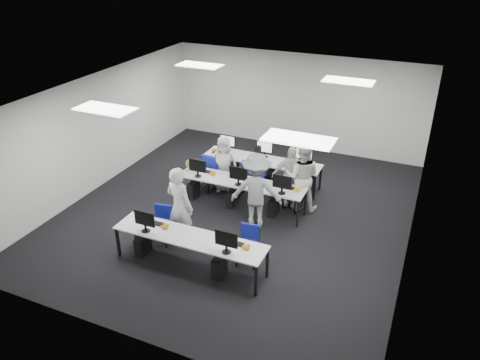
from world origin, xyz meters
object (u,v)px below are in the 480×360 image
at_px(chair_1, 248,252).
at_px(student_0, 180,207).
at_px(student_3, 290,176).
at_px(student_1, 302,176).
at_px(chair_5, 214,176).
at_px(student_2, 224,164).
at_px(chair_0, 162,231).
at_px(chair_2, 206,179).
at_px(chair_6, 254,182).
at_px(desk_front, 189,239).
at_px(chair_4, 295,199).
at_px(chair_3, 248,186).
at_px(photographer, 256,191).
at_px(desk_mid, 241,183).
at_px(chair_7, 294,191).

xyz_separation_m(chair_1, student_0, (-1.61, 0.08, 0.65)).
xyz_separation_m(student_0, student_3, (1.63, 2.58, -0.13)).
bearing_deg(student_1, chair_5, -13.00).
distance_m(chair_1, student_2, 3.29).
xyz_separation_m(chair_0, student_0, (0.44, 0.13, 0.65)).
xyz_separation_m(chair_2, student_3, (2.30, 0.13, 0.50)).
bearing_deg(chair_6, student_0, -91.55).
height_order(desk_front, student_2, student_2).
xyz_separation_m(chair_4, student_1, (0.13, 0.07, 0.61)).
bearing_deg(chair_4, chair_0, -109.78).
distance_m(chair_4, student_1, 0.63).
bearing_deg(desk_front, chair_1, 30.19).
relative_size(chair_3, photographer, 0.47).
bearing_deg(student_0, chair_2, -62.21).
distance_m(chair_5, student_1, 2.55).
height_order(desk_mid, chair_4, chair_4).
xyz_separation_m(chair_4, photographer, (-0.60, -1.10, 0.64)).
relative_size(chair_0, chair_1, 1.00).
bearing_deg(student_1, desk_front, 57.71).
height_order(chair_1, chair_3, chair_3).
height_order(chair_3, chair_7, chair_7).
relative_size(chair_5, photographer, 0.53).
bearing_deg(student_0, photographer, -120.17).
bearing_deg(student_3, student_2, 155.07).
distance_m(chair_2, student_2, 0.68).
xyz_separation_m(desk_mid, chair_6, (-0.01, 0.86, -0.38)).
bearing_deg(chair_4, chair_5, -164.07).
relative_size(chair_2, chair_7, 0.93).
bearing_deg(desk_mid, chair_1, -63.22).
xyz_separation_m(desk_front, student_2, (-0.80, 3.29, 0.07)).
xyz_separation_m(chair_3, student_0, (-0.49, -2.59, 0.65)).
distance_m(desk_mid, chair_7, 1.44).
bearing_deg(desk_front, chair_3, 91.84).
height_order(desk_mid, chair_3, chair_3).
relative_size(chair_3, student_2, 0.56).
bearing_deg(desk_mid, student_0, -107.16).
bearing_deg(desk_front, student_0, 131.39).
bearing_deg(student_2, student_3, -16.23).
bearing_deg(chair_4, chair_3, -165.53).
bearing_deg(chair_0, chair_2, 85.69).
xyz_separation_m(chair_1, chair_4, (0.21, 2.51, 0.00)).
height_order(chair_1, student_3, student_3).
xyz_separation_m(desk_front, chair_2, (-1.26, 3.13, -0.40)).
bearing_deg(chair_2, chair_5, 56.41).
relative_size(chair_5, student_2, 0.64).
height_order(student_0, student_3, student_0).
bearing_deg(chair_7, chair_6, 169.28).
bearing_deg(chair_6, student_2, -157.50).
height_order(chair_7, student_3, student_3).
bearing_deg(student_3, desk_front, -131.44).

